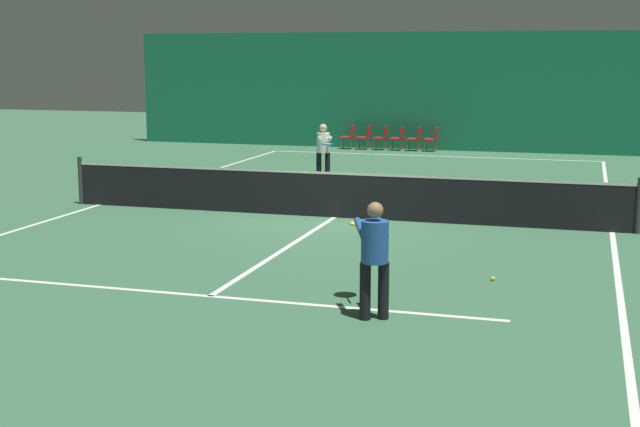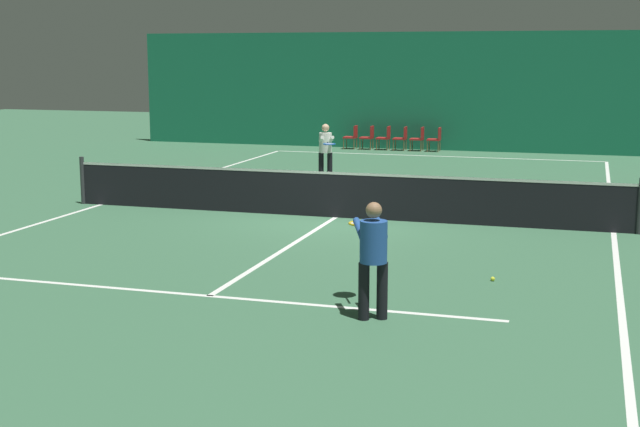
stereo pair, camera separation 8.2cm
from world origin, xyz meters
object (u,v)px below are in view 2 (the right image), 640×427
object	(u,v)px
courtside_chair_1	(369,136)
courtside_chair_2	(385,136)
player_near	(373,251)
courtside_chair_5	(436,138)
tennis_ball	(493,279)
tennis_net	(336,193)
courtside_chair_3	(402,137)
courtside_chair_4	(419,137)
player_far	(326,148)
courtside_chair_0	(352,135)

from	to	relation	value
courtside_chair_1	courtside_chair_2	bearing A→B (deg)	90.00
player_near	courtside_chair_5	size ratio (longest dim) A/B	1.81
courtside_chair_2	tennis_ball	world-z (taller)	courtside_chair_2
tennis_net	courtside_chair_5	distance (m)	13.33
courtside_chair_1	courtside_chair_3	xyz separation A→B (m)	(1.21, 0.00, 0.00)
courtside_chair_4	tennis_ball	xyz separation A→B (m)	(4.48, -17.71, -0.45)
courtside_chair_3	courtside_chair_5	size ratio (longest dim) A/B	1.00
player_near	courtside_chair_5	distance (m)	20.26
tennis_net	player_far	xyz separation A→B (m)	(-1.80, 5.32, 0.37)
courtside_chair_3	tennis_ball	distance (m)	18.43
tennis_net	courtside_chair_0	xyz separation A→B (m)	(-3.20, 13.33, -0.03)
tennis_net	courtside_chair_3	xyz separation A→B (m)	(-1.39, 13.33, -0.03)
player_far	courtside_chair_1	world-z (taller)	player_far
courtside_chair_0	courtside_chair_4	distance (m)	2.42
courtside_chair_1	courtside_chair_4	bearing A→B (deg)	90.00
tennis_net	courtside_chair_5	world-z (taller)	tennis_net
player_near	courtside_chair_0	world-z (taller)	player_near
player_near	courtside_chair_5	world-z (taller)	player_near
courtside_chair_1	tennis_net	bearing A→B (deg)	11.02
courtside_chair_0	courtside_chair_2	xyz separation A→B (m)	(1.21, 0.00, 0.00)
player_far	courtside_chair_4	size ratio (longest dim) A/B	1.79
courtside_chair_0	courtside_chair_2	bearing A→B (deg)	90.00
courtside_chair_4	player_near	bearing A→B (deg)	9.08
tennis_net	courtside_chair_4	world-z (taller)	tennis_net
player_far	tennis_ball	world-z (taller)	player_far
courtside_chair_0	courtside_chair_3	world-z (taller)	same
courtside_chair_4	courtside_chair_0	bearing A→B (deg)	-90.00
courtside_chair_0	courtside_chair_1	world-z (taller)	same
courtside_chair_0	courtside_chair_4	xyz separation A→B (m)	(2.42, 0.00, 0.00)
player_near	courtside_chair_2	distance (m)	20.57
player_near	courtside_chair_5	xyz separation A→B (m)	(-2.61, 20.09, -0.40)
courtside_chair_5	tennis_ball	size ratio (longest dim) A/B	12.73
tennis_net	player_near	size ratio (longest dim) A/B	7.91
player_far	courtside_chair_4	bearing A→B (deg)	150.12
tennis_net	courtside_chair_1	bearing A→B (deg)	101.02
courtside_chair_0	tennis_ball	bearing A→B (deg)	21.29
player_near	courtside_chair_3	distance (m)	20.45
tennis_net	tennis_ball	distance (m)	5.76
tennis_ball	player_near	bearing A→B (deg)	-118.22
courtside_chair_0	player_near	bearing A→B (deg)	15.65
courtside_chair_1	courtside_chair_5	distance (m)	2.42
courtside_chair_4	tennis_ball	distance (m)	18.28
tennis_net	courtside_chair_1	distance (m)	13.58
courtside_chair_1	courtside_chair_3	size ratio (longest dim) A/B	1.00
player_far	courtside_chair_1	distance (m)	8.05
courtside_chair_5	tennis_ball	world-z (taller)	courtside_chair_5
courtside_chair_4	tennis_ball	size ratio (longest dim) A/B	12.73
courtside_chair_0	courtside_chair_1	distance (m)	0.60
courtside_chair_2	courtside_chair_4	size ratio (longest dim) A/B	1.00
player_far	courtside_chair_3	world-z (taller)	player_far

